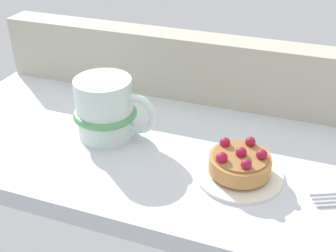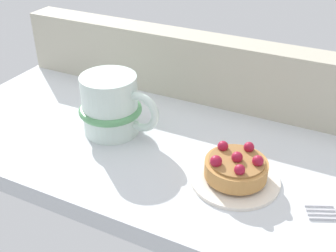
% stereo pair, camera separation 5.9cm
% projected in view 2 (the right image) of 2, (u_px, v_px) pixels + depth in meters
% --- Properties ---
extents(ground_plane, '(0.87, 0.37, 0.03)m').
position_uv_depth(ground_plane, '(202.00, 157.00, 0.63)').
color(ground_plane, silver).
extents(window_rail_back, '(0.85, 0.06, 0.11)m').
position_uv_depth(window_rail_back, '(239.00, 75.00, 0.71)').
color(window_rail_back, '#B2AD99').
rests_on(window_rail_back, ground_plane).
extents(dessert_plate, '(0.12, 0.12, 0.01)m').
position_uv_depth(dessert_plate, '(235.00, 178.00, 0.56)').
color(dessert_plate, silver).
rests_on(dessert_plate, ground_plane).
extents(raspberry_tart, '(0.08, 0.08, 0.04)m').
position_uv_depth(raspberry_tart, '(236.00, 167.00, 0.55)').
color(raspberry_tart, '#B77F42').
rests_on(raspberry_tart, dessert_plate).
extents(coffee_mug, '(0.13, 0.10, 0.09)m').
position_uv_depth(coffee_mug, '(112.00, 106.00, 0.64)').
color(coffee_mug, silver).
rests_on(coffee_mug, ground_plane).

